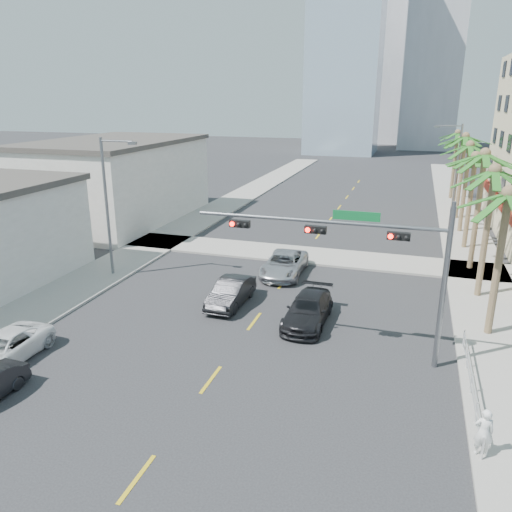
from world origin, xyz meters
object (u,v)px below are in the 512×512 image
(car_lane_center, at_px, (284,264))
(pedestrian, at_px, (484,432))
(car_parked_far, at_px, (4,348))
(car_lane_left, at_px, (231,292))
(traffic_signal_mast, at_px, (368,251))
(car_lane_right, at_px, (308,310))

(car_lane_center, xyz_separation_m, pedestrian, (10.64, -15.30, 0.26))
(car_parked_far, distance_m, car_lane_center, 17.48)
(car_parked_far, height_order, car_lane_left, car_lane_left)
(traffic_signal_mast, bearing_deg, pedestrian, -51.57)
(car_parked_far, relative_size, pedestrian, 2.79)
(car_lane_right, bearing_deg, car_lane_left, 167.49)
(traffic_signal_mast, relative_size, car_lane_left, 2.48)
(car_lane_center, distance_m, car_lane_right, 7.54)
(car_parked_far, distance_m, car_lane_left, 11.80)
(traffic_signal_mast, height_order, pedestrian, traffic_signal_mast)
(car_lane_left, height_order, car_lane_center, car_lane_center)
(car_lane_right, bearing_deg, pedestrian, -47.50)
(car_parked_far, relative_size, car_lane_center, 0.89)
(car_parked_far, bearing_deg, car_lane_left, 50.81)
(traffic_signal_mast, xyz_separation_m, car_parked_far, (-15.18, -5.34, -4.40))
(traffic_signal_mast, relative_size, pedestrian, 6.51)
(traffic_signal_mast, distance_m, pedestrian, 8.32)
(traffic_signal_mast, height_order, car_parked_far, traffic_signal_mast)
(car_parked_far, xyz_separation_m, car_lane_right, (12.13, 8.07, 0.07))
(car_lane_right, relative_size, pedestrian, 2.96)
(car_lane_center, bearing_deg, pedestrian, -56.22)
(car_lane_left, relative_size, pedestrian, 2.63)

